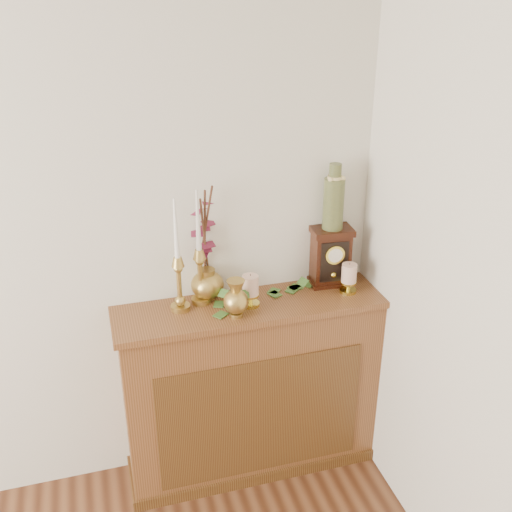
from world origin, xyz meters
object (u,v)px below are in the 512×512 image
object	(u,v)px
ginger_jar	(204,245)
candlestick_left	(179,275)
mantel_clock	(331,257)
ceramic_vase	(334,200)
bud_vase	(236,299)
candlestick_center	(200,268)

from	to	relation	value
ginger_jar	candlestick_left	bearing A→B (deg)	-142.62
mantel_clock	ginger_jar	bearing A→B (deg)	179.05
candlestick_left	mantel_clock	size ratio (longest dim) A/B	1.83
ginger_jar	mantel_clock	xyz separation A→B (m)	(0.59, -0.05, -0.11)
ceramic_vase	candlestick_left	bearing A→B (deg)	-175.92
ginger_jar	bud_vase	bearing A→B (deg)	-70.08
bud_vase	ceramic_vase	xyz separation A→B (m)	(0.50, 0.18, 0.33)
candlestick_left	bud_vase	bearing A→B (deg)	-30.47
candlestick_left	bud_vase	xyz separation A→B (m)	(0.22, -0.13, -0.08)
bud_vase	ceramic_vase	world-z (taller)	ceramic_vase
mantel_clock	ceramic_vase	bearing A→B (deg)	90.00
bud_vase	ginger_jar	bearing A→B (deg)	109.92
candlestick_center	ginger_jar	bearing A→B (deg)	62.14
ceramic_vase	mantel_clock	bearing A→B (deg)	-94.32
candlestick_center	ginger_jar	xyz separation A→B (m)	(0.03, 0.07, 0.07)
ceramic_vase	bud_vase	bearing A→B (deg)	-160.30
ceramic_vase	ginger_jar	bearing A→B (deg)	174.99
candlestick_center	ceramic_vase	size ratio (longest dim) A/B	1.74
candlestick_left	ginger_jar	world-z (taller)	ginger_jar
mantel_clock	ceramic_vase	distance (m)	0.28
bud_vase	ginger_jar	world-z (taller)	ginger_jar
ginger_jar	mantel_clock	world-z (taller)	ginger_jar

